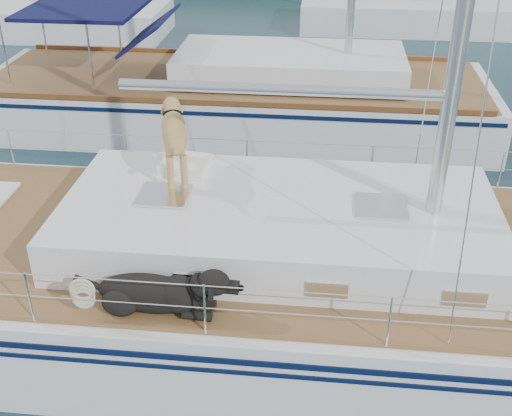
# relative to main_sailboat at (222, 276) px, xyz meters

# --- Properties ---
(ground) EXTENTS (120.00, 120.00, 0.00)m
(ground) POSITION_rel_main_sailboat_xyz_m (-0.08, 0.00, -0.68)
(ground) COLOR black
(ground) RESTS_ON ground
(main_sailboat) EXTENTS (12.00, 3.80, 14.01)m
(main_sailboat) POSITION_rel_main_sailboat_xyz_m (0.00, 0.00, 0.00)
(main_sailboat) COLOR white
(main_sailboat) RESTS_ON ground
(neighbor_sailboat) EXTENTS (11.00, 3.50, 13.30)m
(neighbor_sailboat) POSITION_rel_main_sailboat_xyz_m (-0.65, 6.69, -0.05)
(neighbor_sailboat) COLOR white
(neighbor_sailboat) RESTS_ON ground
(bg_boat_west) EXTENTS (8.00, 3.00, 11.65)m
(bg_boat_west) POSITION_rel_main_sailboat_xyz_m (-8.08, 14.00, -0.23)
(bg_boat_west) COLOR white
(bg_boat_west) RESTS_ON ground
(bg_boat_center) EXTENTS (7.20, 3.00, 11.65)m
(bg_boat_center) POSITION_rel_main_sailboat_xyz_m (3.92, 16.00, -0.23)
(bg_boat_center) COLOR white
(bg_boat_center) RESTS_ON ground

